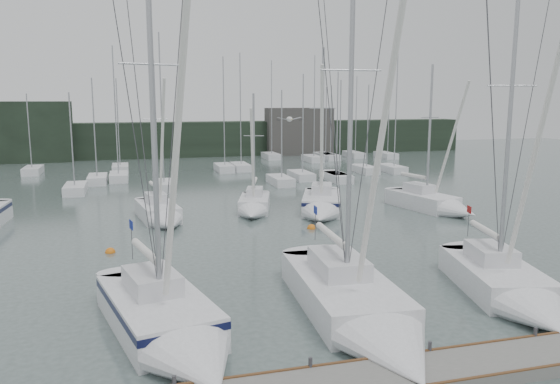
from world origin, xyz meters
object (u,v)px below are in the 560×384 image
(sailboat_mid_e, at_px, (437,205))
(buoy_c, at_px, (110,253))
(sailboat_near_center, at_px, (364,315))
(buoy_b, at_px, (311,229))
(sailboat_near_left, at_px, (172,329))
(sailboat_mid_d, at_px, (321,206))
(sailboat_mid_b, at_px, (162,215))
(sailboat_mid_c, at_px, (254,207))
(sailboat_near_right, at_px, (514,292))

(sailboat_mid_e, xyz_separation_m, buoy_c, (-23.11, -4.81, -0.56))
(sailboat_near_center, xyz_separation_m, buoy_b, (3.32, 15.48, -0.58))
(sailboat_near_left, height_order, sailboat_mid_e, sailboat_near_left)
(sailboat_mid_d, distance_m, buoy_b, 4.45)
(sailboat_mid_d, xyz_separation_m, sailboat_mid_e, (8.62, -1.41, -0.06))
(sailboat_near_center, xyz_separation_m, sailboat_mid_b, (-5.92, 19.75, -0.04))
(sailboat_mid_c, height_order, sailboat_mid_e, sailboat_mid_e)
(sailboat_mid_b, height_order, sailboat_mid_c, sailboat_mid_b)
(sailboat_mid_d, bearing_deg, sailboat_mid_b, -160.77)
(sailboat_mid_c, distance_m, buoy_c, 12.62)
(sailboat_near_left, bearing_deg, sailboat_mid_b, 74.51)
(sailboat_near_left, xyz_separation_m, sailboat_mid_b, (0.85, 19.18, -0.10))
(sailboat_near_center, relative_size, sailboat_mid_b, 1.38)
(sailboat_mid_b, distance_m, sailboat_mid_c, 6.78)
(sailboat_mid_c, distance_m, buoy_b, 6.12)
(buoy_c, bearing_deg, buoy_b, 10.64)
(sailboat_mid_c, relative_size, buoy_b, 16.21)
(sailboat_near_right, distance_m, sailboat_mid_e, 18.67)
(sailboat_mid_b, relative_size, sailboat_mid_e, 1.00)
(sailboat_near_left, height_order, sailboat_mid_d, sailboat_near_left)
(sailboat_near_center, xyz_separation_m, sailboat_near_right, (6.92, 0.68, -0.02))
(sailboat_mid_d, relative_size, buoy_c, 23.14)
(sailboat_near_left, bearing_deg, sailboat_mid_c, 56.87)
(sailboat_near_right, bearing_deg, sailboat_near_center, -160.72)
(sailboat_mid_e, bearing_deg, sailboat_mid_c, 154.88)
(sailboat_near_right, height_order, sailboat_mid_d, sailboat_near_right)
(sailboat_mid_b, bearing_deg, sailboat_near_right, -64.33)
(sailboat_near_center, distance_m, sailboat_mid_b, 20.62)
(sailboat_near_right, distance_m, sailboat_mid_c, 21.25)
(buoy_c, bearing_deg, sailboat_mid_c, 38.60)
(sailboat_near_left, distance_m, sailboat_mid_b, 19.20)
(sailboat_mid_b, distance_m, sailboat_mid_e, 20.01)
(sailboat_mid_b, relative_size, buoy_b, 20.05)
(sailboat_mid_c, distance_m, sailboat_mid_d, 4.92)
(sailboat_near_right, bearing_deg, sailboat_mid_e, 81.39)
(sailboat_near_left, height_order, sailboat_near_right, sailboat_near_left)
(sailboat_mid_d, bearing_deg, buoy_c, -135.57)
(sailboat_mid_d, height_order, sailboat_mid_e, sailboat_mid_d)
(sailboat_near_right, xyz_separation_m, sailboat_mid_e, (7.08, 17.27, 0.00))
(sailboat_near_right, relative_size, buoy_b, 25.90)
(sailboat_near_left, xyz_separation_m, buoy_c, (-2.34, 12.57, -0.64))
(buoy_c, bearing_deg, sailboat_near_center, -55.26)
(sailboat_near_center, bearing_deg, sailboat_near_right, 9.56)
(sailboat_mid_c, bearing_deg, sailboat_mid_d, -3.08)
(sailboat_near_left, bearing_deg, buoy_c, 87.59)
(sailboat_mid_b, bearing_deg, sailboat_mid_d, -10.23)
(sailboat_near_right, xyz_separation_m, sailboat_mid_c, (-6.18, 20.33, -0.05))
(sailboat_near_center, bearing_deg, buoy_c, 128.70)
(sailboat_near_center, height_order, sailboat_mid_d, sailboat_near_center)
(sailboat_near_center, height_order, sailboat_near_right, sailboat_near_center)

